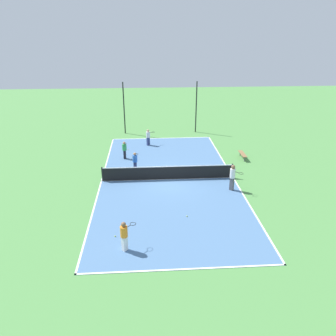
{
  "coord_description": "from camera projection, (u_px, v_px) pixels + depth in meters",
  "views": [
    {
      "loc": [
        -1.44,
        -21.4,
        10.06
      ],
      "look_at": [
        0.0,
        0.0,
        0.9
      ],
      "focal_mm": 35.0,
      "sensor_mm": 36.0,
      "label": 1
    }
  ],
  "objects": [
    {
      "name": "player_near_blue",
      "position": [
        135.0,
        160.0,
        24.76
      ],
      "size": [
        0.49,
        0.98,
        1.48
      ],
      "rotation": [
        0.0,
        0.0,
        1.39
      ],
      "color": "navy",
      "rests_on": "court_surface"
    },
    {
      "name": "tennis_net",
      "position": [
        168.0,
        172.0,
        23.45
      ],
      "size": [
        9.45,
        0.1,
        1.07
      ],
      "color": "black",
      "rests_on": "court_surface"
    },
    {
      "name": "player_far_green",
      "position": [
        124.0,
        149.0,
        27.1
      ],
      "size": [
        0.36,
        0.93,
        1.48
      ],
      "rotation": [
        0.0,
        0.0,
        1.56
      ],
      "color": "black",
      "rests_on": "court_surface"
    },
    {
      "name": "player_far_white",
      "position": [
        148.0,
        136.0,
        30.25
      ],
      "size": [
        0.96,
        0.79,
        1.52
      ],
      "rotation": [
        0.0,
        0.0,
        0.58
      ],
      "color": "navy",
      "rests_on": "court_surface"
    },
    {
      "name": "fence_post_back_left",
      "position": [
        124.0,
        108.0,
        33.07
      ],
      "size": [
        0.12,
        0.12,
        5.24
      ],
      "color": "black",
      "rests_on": "ground_plane"
    },
    {
      "name": "court_surface",
      "position": [
        168.0,
        179.0,
        23.67
      ],
      "size": [
        9.65,
        19.4,
        0.02
      ],
      "color": "#4C729E",
      "rests_on": "ground_plane"
    },
    {
      "name": "ground_plane",
      "position": [
        168.0,
        179.0,
        23.68
      ],
      "size": [
        80.0,
        80.0,
        0.0
      ],
      "primitive_type": "plane",
      "color": "#518E47"
    },
    {
      "name": "tennis_ball_left_sideline",
      "position": [
        176.0,
        175.0,
        24.32
      ],
      "size": [
        0.07,
        0.07,
        0.07
      ],
      "primitive_type": "sphere",
      "color": "#CCE033",
      "rests_on": "court_surface"
    },
    {
      "name": "tennis_ball_right_alley",
      "position": [
        115.0,
        236.0,
        17.11
      ],
      "size": [
        0.07,
        0.07,
        0.07
      ],
      "primitive_type": "sphere",
      "color": "#CCE033",
      "rests_on": "court_surface"
    },
    {
      "name": "bench",
      "position": [
        243.0,
        154.0,
        27.33
      ],
      "size": [
        0.36,
        1.61,
        0.45
      ],
      "rotation": [
        0.0,
        0.0,
        1.57
      ],
      "color": "olive",
      "rests_on": "ground_plane"
    },
    {
      "name": "tennis_ball_near_net",
      "position": [
        128.0,
        150.0,
        29.34
      ],
      "size": [
        0.07,
        0.07,
        0.07
      ],
      "primitive_type": "sphere",
      "color": "#CCE033",
      "rests_on": "court_surface"
    },
    {
      "name": "player_near_white",
      "position": [
        233.0,
        176.0,
        21.68
      ],
      "size": [
        0.9,
        0.89,
        1.81
      ],
      "rotation": [
        0.0,
        0.0,
        5.51
      ],
      "color": "#4C4C51",
      "rests_on": "court_surface"
    },
    {
      "name": "tennis_ball_midcourt",
      "position": [
        187.0,
        216.0,
        18.94
      ],
      "size": [
        0.07,
        0.07,
        0.07
      ],
      "primitive_type": "sphere",
      "color": "#CCE033",
      "rests_on": "court_surface"
    },
    {
      "name": "player_center_orange",
      "position": [
        124.0,
        234.0,
        15.73
      ],
      "size": [
        0.89,
        0.89,
        1.61
      ],
      "rotation": [
        0.0,
        0.0,
        0.79
      ],
      "color": "white",
      "rests_on": "court_surface"
    },
    {
      "name": "fence_post_back_right",
      "position": [
        196.0,
        107.0,
        33.53
      ],
      "size": [
        0.12,
        0.12,
        5.24
      ],
      "color": "black",
      "rests_on": "ground_plane"
    }
  ]
}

